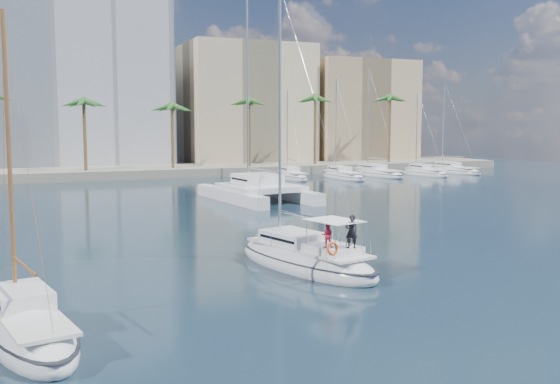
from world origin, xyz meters
name	(u,v)px	position (x,y,z in m)	size (l,w,h in m)	color
ground	(311,269)	(0.00, 0.00, 0.00)	(160.00, 160.00, 0.00)	black
quay	(120,172)	(0.00, 61.00, 0.60)	(120.00, 14.00, 1.20)	gray
building_modern	(21,78)	(-12.00, 73.00, 14.00)	(42.00, 16.00, 28.00)	white
building_beige	(246,107)	(22.00, 70.00, 10.00)	(20.00, 14.00, 20.00)	beige
building_tan_right	(358,114)	(42.00, 68.00, 9.00)	(18.00, 12.00, 18.00)	tan
palm_centre	(123,101)	(0.00, 57.00, 10.28)	(3.60, 3.60, 12.30)	brown
palm_right	(349,104)	(34.00, 57.00, 10.28)	(3.60, 3.60, 12.30)	brown
main_sloop	(305,259)	(-0.17, 0.32, 0.48)	(5.46, 10.40, 14.75)	silver
small_sloop	(27,329)	(-13.15, -5.67, 0.42)	(4.06, 8.45, 11.65)	silver
catamaran	(258,188)	(7.73, 27.39, 1.18)	(8.06, 14.15, 19.58)	silver
seagull	(263,234)	(-0.48, 5.22, 0.94)	(0.98, 0.42, 0.18)	silver
moored_yacht_a	(292,179)	(20.00, 47.00, 0.00)	(2.72, 9.35, 11.90)	silver
moored_yacht_b	(343,179)	(26.50, 45.00, 0.00)	(3.14, 10.78, 13.72)	silver
moored_yacht_c	(377,176)	(33.00, 47.00, 0.00)	(3.55, 12.21, 15.54)	silver
moored_yacht_d	(424,176)	(39.50, 45.00, 0.00)	(2.72, 9.35, 11.90)	silver
moored_yacht_e	(453,173)	(46.00, 47.00, 0.00)	(3.14, 10.78, 13.72)	silver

